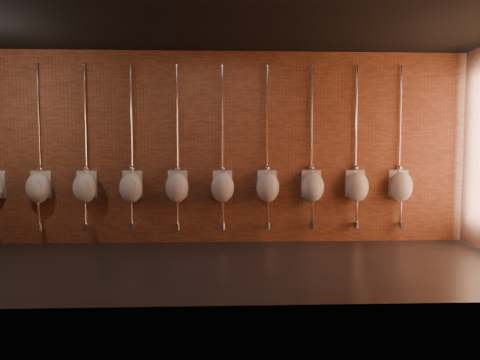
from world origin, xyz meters
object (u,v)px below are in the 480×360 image
object	(u,v)px
urinal_5	(223,187)
urinal_6	(268,186)
urinal_8	(357,186)
urinal_2	(85,187)
urinal_1	(38,187)
urinal_3	(131,187)
urinal_4	(177,187)
urinal_9	(401,186)
urinal_7	(312,186)

from	to	relation	value
urinal_5	urinal_6	xyz separation A→B (m)	(0.75, 0.00, 0.00)
urinal_5	urinal_8	xyz separation A→B (m)	(2.25, 0.00, 0.00)
urinal_2	urinal_5	xyz separation A→B (m)	(2.25, 0.00, 0.00)
urinal_1	urinal_3	xyz separation A→B (m)	(1.50, 0.00, 0.00)
urinal_3	urinal_4	size ratio (longest dim) A/B	1.00
urinal_4	urinal_6	size ratio (longest dim) A/B	1.00
urinal_1	urinal_9	bearing A→B (deg)	0.00
urinal_9	urinal_3	bearing A→B (deg)	180.00
urinal_6	urinal_7	size ratio (longest dim) A/B	1.00
urinal_4	urinal_5	xyz separation A→B (m)	(0.75, 0.00, 0.00)
urinal_1	urinal_8	size ratio (longest dim) A/B	1.00
urinal_2	urinal_8	world-z (taller)	same
urinal_2	urinal_8	distance (m)	4.51
urinal_6	urinal_7	distance (m)	0.75
urinal_5	urinal_4	bearing A→B (deg)	180.00
urinal_1	urinal_7	distance (m)	4.51
urinal_6	urinal_8	bearing A→B (deg)	0.00
urinal_3	urinal_5	xyz separation A→B (m)	(1.50, 0.00, 0.00)
urinal_6	urinal_9	xyz separation A→B (m)	(2.25, 0.00, 0.00)
urinal_6	urinal_7	world-z (taller)	same
urinal_2	urinal_5	world-z (taller)	same
urinal_7	urinal_4	bearing A→B (deg)	180.00
urinal_1	urinal_7	bearing A→B (deg)	0.00
urinal_9	urinal_2	bearing A→B (deg)	180.00
urinal_1	urinal_9	distance (m)	6.01
urinal_3	urinal_4	world-z (taller)	same
urinal_1	urinal_8	xyz separation A→B (m)	(5.26, 0.00, 0.00)
urinal_2	urinal_4	bearing A→B (deg)	0.00
urinal_5	urinal_8	world-z (taller)	same
urinal_8	urinal_5	bearing A→B (deg)	180.00
urinal_4	urinal_8	world-z (taller)	same
urinal_8	urinal_1	bearing A→B (deg)	180.00
urinal_1	urinal_7	world-z (taller)	same
urinal_3	urinal_7	distance (m)	3.01
urinal_3	urinal_6	size ratio (longest dim) A/B	1.00
urinal_6	urinal_8	distance (m)	1.50
urinal_2	urinal_9	world-z (taller)	same
urinal_1	urinal_7	xyz separation A→B (m)	(4.51, 0.00, 0.00)
urinal_4	urinal_6	bearing A→B (deg)	0.00
urinal_4	urinal_9	size ratio (longest dim) A/B	1.00
urinal_4	urinal_5	bearing A→B (deg)	0.00
urinal_5	urinal_3	bearing A→B (deg)	180.00
urinal_3	urinal_6	bearing A→B (deg)	0.00
urinal_7	urinal_9	size ratio (longest dim) A/B	1.00
urinal_3	urinal_8	distance (m)	3.76
urinal_4	urinal_8	distance (m)	3.01
urinal_3	urinal_5	world-z (taller)	same
urinal_3	urinal_9	distance (m)	4.51
urinal_2	urinal_6	world-z (taller)	same
urinal_9	urinal_5	bearing A→B (deg)	180.00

